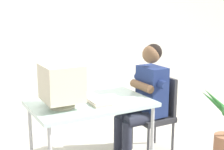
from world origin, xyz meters
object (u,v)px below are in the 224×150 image
object	(u,v)px
keyboard	(94,100)
crt_monitor	(62,83)
office_chair	(157,111)
person_seated	(145,96)
desk	(91,107)

from	to	relation	value
keyboard	crt_monitor	bearing A→B (deg)	-173.91
office_chair	person_seated	distance (m)	0.27
crt_monitor	office_chair	world-z (taller)	crt_monitor
crt_monitor	keyboard	bearing A→B (deg)	6.09
desk	person_seated	bearing A→B (deg)	3.62
keyboard	person_seated	world-z (taller)	person_seated
keyboard	office_chair	xyz separation A→B (m)	(0.83, 0.04, -0.27)
office_chair	keyboard	bearing A→B (deg)	-177.20
desk	crt_monitor	size ratio (longest dim) A/B	2.90
crt_monitor	keyboard	size ratio (longest dim) A/B	0.86
desk	person_seated	distance (m)	0.69
keyboard	person_seated	distance (m)	0.65
desk	office_chair	world-z (taller)	office_chair
office_chair	person_seated	bearing A→B (deg)	180.00
crt_monitor	keyboard	xyz separation A→B (m)	(0.35, 0.04, -0.22)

